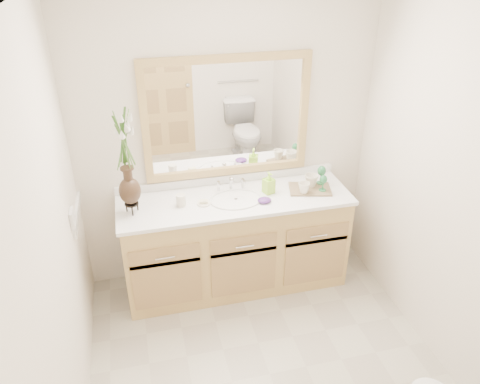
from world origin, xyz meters
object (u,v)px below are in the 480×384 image
object	(u,v)px
soap_bottle	(269,184)
flower_vase	(124,148)
tumbler	(181,200)
tray	(310,189)

from	to	relation	value
soap_bottle	flower_vase	bearing A→B (deg)	162.87
tumbler	tray	world-z (taller)	tumbler
tumbler	flower_vase	bearing A→B (deg)	-177.79
flower_vase	soap_bottle	distance (m)	1.16
tumbler	soap_bottle	size ratio (longest dim) A/B	0.57
soap_bottle	tray	bearing A→B (deg)	-26.73
tumbler	soap_bottle	world-z (taller)	soap_bottle
flower_vase	tray	distance (m)	1.50
soap_bottle	tray	distance (m)	0.35
flower_vase	tray	size ratio (longest dim) A/B	2.32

